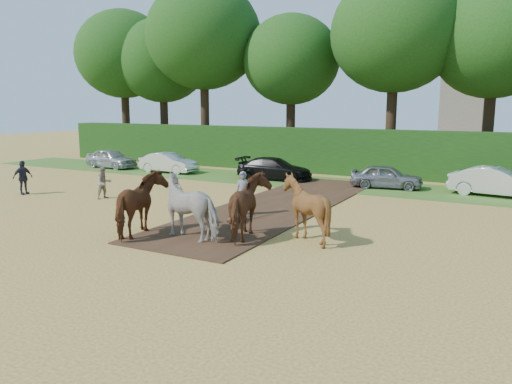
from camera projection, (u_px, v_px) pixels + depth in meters
The scene contains 10 objects.
ground at pixel (155, 237), 17.55m from camera, with size 120.00×120.00×0.00m, color gold.
earth_strip at pixel (279, 205), 22.91m from camera, with size 4.50×17.00×0.05m, color #472D1C.
grass_verge at pixel (308, 182), 29.68m from camera, with size 50.00×5.00×0.03m, color #38601E.
hedgerow at pixel (334, 151), 33.33m from camera, with size 46.00×1.60×3.00m, color #14380F.
spectator_near at pixel (104, 183), 24.51m from camera, with size 0.76×0.59×1.57m, color #C3B199.
spectator_far at pixel (23, 178), 25.65m from camera, with size 1.03×0.43×1.75m, color #272835.
plough_team at pixel (223, 206), 17.27m from camera, with size 7.46×6.27×2.23m.
parked_cars at pixel (272, 169), 30.59m from camera, with size 29.80×2.85×1.48m.
treeline at pixel (329, 42), 35.59m from camera, with size 48.70×10.60×14.21m.
church at pixel (468, 29), 60.99m from camera, with size 5.20×5.20×27.00m.
Camera 1 is at (11.21, -13.28, 4.59)m, focal length 35.00 mm.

